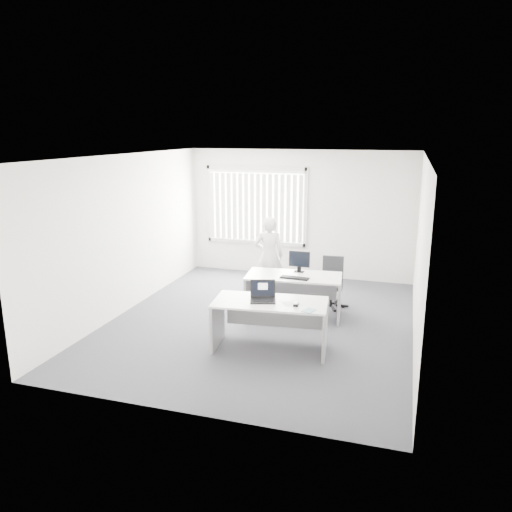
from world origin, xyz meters
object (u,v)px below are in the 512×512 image
(desk_far, at_px, (294,287))
(monitor, at_px, (299,262))
(office_chair, at_px, (332,291))
(person, at_px, (269,256))
(desk_near, at_px, (270,315))
(laptop, at_px, (263,292))

(desk_far, height_order, monitor, monitor)
(office_chair, bearing_deg, person, 161.04)
(desk_far, distance_m, monitor, 0.46)
(monitor, bearing_deg, desk_near, -89.24)
(person, height_order, laptop, person)
(office_chair, relative_size, person, 0.59)
(desk_far, bearing_deg, office_chair, 45.53)
(person, bearing_deg, desk_near, 90.31)
(desk_near, height_order, monitor, monitor)
(laptop, bearing_deg, monitor, 68.09)
(monitor, bearing_deg, desk_far, -97.65)
(office_chair, xyz_separation_m, monitor, (-0.52, -0.47, 0.65))
(desk_far, bearing_deg, laptop, -100.35)
(desk_far, bearing_deg, desk_near, -96.53)
(office_chair, bearing_deg, laptop, -111.20)
(laptop, bearing_deg, person, 87.22)
(desk_near, bearing_deg, desk_far, 83.14)
(desk_far, bearing_deg, monitor, 73.70)
(laptop, relative_size, monitor, 0.97)
(person, xyz_separation_m, laptop, (0.63, -2.57, 0.12))
(person, distance_m, monitor, 1.15)
(office_chair, height_order, person, person)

